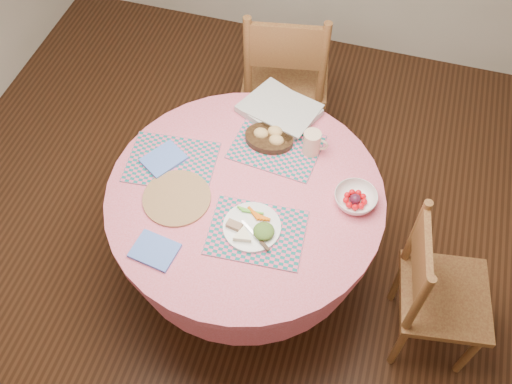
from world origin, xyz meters
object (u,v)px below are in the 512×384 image
dining_table (246,217)px  chair_right (435,291)px  bread_bowl (270,137)px  dinner_plate (253,228)px  wicker_trivet (177,198)px  latte_mug (312,143)px  fruit_bowl (355,199)px  chair_back (286,75)px

dining_table → chair_right: chair_right is taller
dining_table → bread_bowl: size_ratio=5.39×
dinner_plate → wicker_trivet: bearing=170.7°
dining_table → latte_mug: bearing=53.8°
chair_right → fruit_bowl: bearing=60.0°
dining_table → chair_right: (0.91, -0.09, -0.08)m
wicker_trivet → fruit_bowl: bearing=14.9°
dining_table → wicker_trivet: wicker_trivet is taller
chair_back → dinner_plate: bearing=87.2°
chair_right → wicker_trivet: (-1.19, -0.03, 0.29)m
wicker_trivet → bread_bowl: bread_bowl is taller
chair_right → wicker_trivet: chair_right is taller
dinner_plate → fruit_bowl: (0.38, 0.26, 0.01)m
chair_right → dinner_plate: size_ratio=3.67×
dining_table → chair_back: bearing=93.7°
wicker_trivet → latte_mug: bearing=39.9°
bread_bowl → chair_back: bearing=97.5°
wicker_trivet → bread_bowl: (0.30, 0.43, 0.03)m
wicker_trivet → dining_table: bearing=21.9°
bread_bowl → fruit_bowl: 0.50m
fruit_bowl → bread_bowl: bearing=152.9°
wicker_trivet → fruit_bowl: 0.78m
chair_right → latte_mug: (-0.69, 0.39, 0.35)m
dining_table → fruit_bowl: 0.53m
wicker_trivet → dinner_plate: 0.37m
latte_mug → chair_back: bearing=113.3°
dining_table → chair_back: chair_back is taller
latte_mug → fruit_bowl: latte_mug is taller
chair_right → fruit_bowl: (-0.44, 0.17, 0.31)m
dining_table → latte_mug: 0.46m
fruit_bowl → wicker_trivet: bearing=-165.1°
chair_back → bread_bowl: size_ratio=4.51×
chair_right → wicker_trivet: bearing=82.7°
dinner_plate → bread_bowl: 0.49m
chair_right → bread_bowl: chair_right is taller
latte_mug → fruit_bowl: bearing=-42.2°
dining_table → wicker_trivet: (-0.28, -0.11, 0.20)m
dining_table → wicker_trivet: size_ratio=4.13×
chair_back → dinner_plate: chair_back is taller
latte_mug → dining_table: bearing=-126.2°
dining_table → bread_bowl: (0.02, 0.32, 0.23)m
dinner_plate → bread_bowl: bread_bowl is taller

